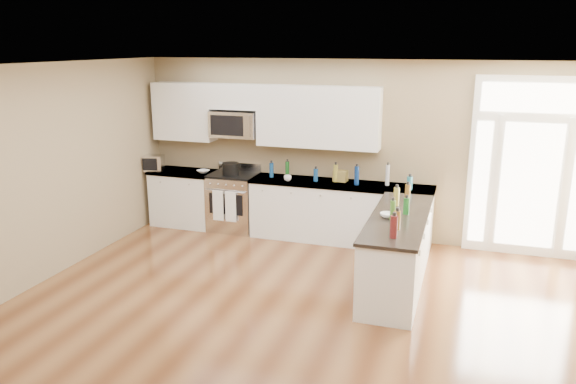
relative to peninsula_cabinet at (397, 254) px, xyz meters
The scene contains 18 objects.
ground 2.46m from the peninsula_cabinet, 112.44° to the right, with size 8.00×8.00×0.00m, color #593119.
room_shell 2.74m from the peninsula_cabinet, 112.44° to the right, with size 8.00×8.00×8.00m.
back_cabinet_left 4.06m from the peninsula_cabinet, 159.09° to the left, with size 1.10×0.66×0.94m.
back_cabinet_right 1.81m from the peninsula_cabinet, 126.68° to the left, with size 2.85×0.66×0.94m.
peninsula_cabinet is the anchor object (origin of this frame).
upper_cabinet_left 4.39m from the peninsula_cabinet, 157.26° to the left, with size 1.04×0.33×0.95m, color white.
upper_cabinet_right 2.65m from the peninsula_cabinet, 133.15° to the left, with size 1.94×0.33×0.95m, color white.
upper_cabinet_short 3.73m from the peninsula_cabinet, 150.98° to the left, with size 0.82×0.33×0.40m, color white.
microwave 3.53m from the peninsula_cabinet, 151.57° to the left, with size 0.78×0.41×0.42m.
entry_door 2.52m from the peninsula_cabinet, 46.51° to the left, with size 1.70×0.10×2.60m.
kitchen_range 3.23m from the peninsula_cabinet, 153.36° to the left, with size 0.77×0.68×1.08m.
stockpot 3.28m from the peninsula_cabinet, 154.42° to the left, with size 0.28×0.28×0.21m, color black.
toaster_oven 4.52m from the peninsula_cabinet, 162.93° to the left, with size 0.31×0.25×0.27m, color silver.
cardboard_box 2.00m from the peninsula_cabinet, 125.45° to the left, with size 0.21×0.15×0.17m, color olive.
bowl_left 3.74m from the peninsula_cabinet, 157.40° to the left, with size 0.19×0.19×0.05m, color white.
bowl_peninsula 0.56m from the peninsula_cabinet, 140.02° to the right, with size 0.18×0.18×0.06m, color white.
cup_counter 2.38m from the peninsula_cabinet, 145.25° to the left, with size 0.11×0.11×0.09m, color white.
counter_bottles 1.07m from the peninsula_cabinet, 127.76° to the left, with size 2.37×2.44×0.31m.
Camera 1 is at (1.68, -4.56, 3.03)m, focal length 35.00 mm.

